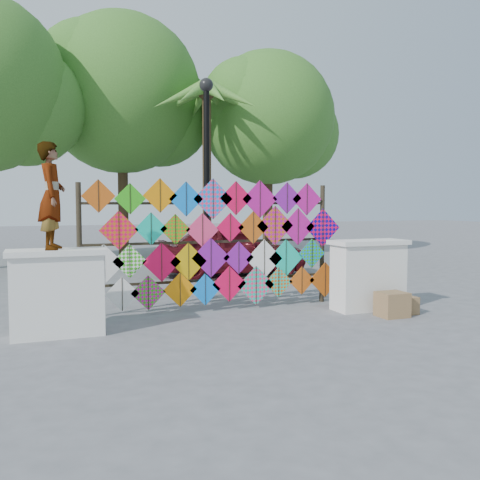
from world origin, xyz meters
The scene contains 12 objects.
ground centered at (0.00, 0.00, 0.00)m, with size 80.00×80.00×0.00m, color gray.
parapet_left centered at (-2.70, -0.20, 0.65)m, with size 1.40×0.65×1.28m.
parapet_right centered at (2.70, -0.20, 0.65)m, with size 1.40×0.65×1.28m.
kite_rack centered at (0.15, 0.72, 1.22)m, with size 4.97×0.24×2.40m.
tree_mid centered at (0.11, 11.03, 5.77)m, with size 6.30×5.60×8.61m.
tree_east centered at (5.09, 9.53, 4.99)m, with size 5.40×4.80×7.42m.
palm_tree centered at (2.20, 8.00, 4.95)m, with size 3.62×3.62×5.83m.
vendor_woman centered at (-2.74, -0.20, 2.06)m, with size 0.57×0.37×1.56m, color #99999E.
sedan centered at (1.96, 5.08, 0.68)m, with size 1.61×4.00×1.36m, color #520E15.
lamppost centered at (0.30, 2.00, 2.69)m, with size 0.28×0.28×4.46m.
cardboard_box_near centered at (2.72, -0.88, 0.21)m, with size 0.48×0.43×0.43m, color olive.
cardboard_box_far centered at (3.09, -0.77, 0.15)m, with size 0.36×0.34×0.31m, color olive.
Camera 1 is at (-2.98, -8.42, 1.96)m, focal length 40.00 mm.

